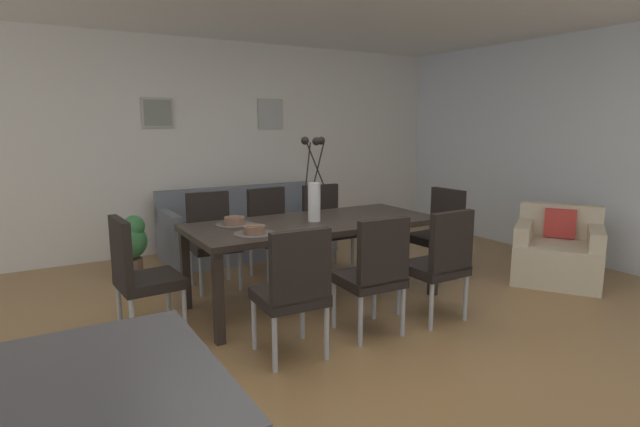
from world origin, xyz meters
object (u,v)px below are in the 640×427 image
Objects in this scene: bowl_near_right at (234,220)px; dining_chair_near_right at (212,235)px; framed_picture_left at (158,113)px; dining_chair_mid_right at (325,223)px; potted_plant at (130,244)px; dining_chair_head_west at (138,272)px; centerpiece_vase at (314,189)px; armchair at (557,253)px; dining_chair_head_east at (439,229)px; sofa at (248,231)px; bowl_near_left at (255,229)px; dining_chair_near_left at (294,287)px; dining_chair_far_left at (374,270)px; framed_picture_center at (270,114)px; dining_chair_mid_left at (440,260)px; dining_chair_far_right at (272,228)px; dining_table at (314,229)px.

dining_chair_near_right is at bearing 87.60° from bowl_near_right.
dining_chair_near_right is at bearing -86.17° from framed_picture_left.
dining_chair_mid_right reaches higher than potted_plant.
centerpiece_vase is at bearing 0.01° from dining_chair_head_west.
armchair is 2.97× the size of framed_picture_left.
dining_chair_head_east is at bearing -23.67° from dining_chair_near_right.
sofa is at bearing 51.76° from dining_chair_near_right.
dining_chair_head_west reaches higher than sofa.
dining_chair_head_west reaches higher than bowl_near_left.
centerpiece_vase is 2.66m from armchair.
dining_chair_near_left and dining_chair_near_right have the same top height.
bowl_near_left is 1.00× the size of bowl_near_right.
framed_picture_left is at bearing 102.80° from dining_chair_far_left.
dining_chair_mid_left is at bearing -91.48° from framed_picture_center.
dining_chair_far_right is (0.64, -0.01, 0.00)m from dining_chair_near_right.
dining_chair_head_east is 1.25× the size of centerpiece_vase.
dining_chair_mid_right reaches higher than bowl_near_right.
bowl_near_right is at bearing 162.13° from centerpiece_vase.
sofa is (-0.49, 2.80, -0.23)m from dining_chair_mid_left.
centerpiece_vase is 0.74m from bowl_near_right.
dining_chair_near_left is 3.52m from framed_picture_left.
bowl_near_left is 0.43m from bowl_near_right.
dining_chair_near_left is 1.33m from dining_chair_mid_left.
framed_picture_left reaches higher than dining_chair_near_left.
framed_picture_center is at bearing 47.82° from dining_chair_near_right.
dining_chair_near_left is 1.00× the size of dining_chair_head_west.
dining_chair_far_left is at bearing -70.05° from dining_chair_near_right.
centerpiece_vase is 4.32× the size of bowl_near_right.
dining_chair_near_right is at bearing 179.08° from dining_chair_far_right.
bowl_near_right is (-2.14, 0.23, 0.27)m from dining_chair_head_east.
bowl_near_left is at bearing 170.88° from armchair.
potted_plant is at bearing 118.64° from dining_chair_far_left.
dining_chair_far_right is at bearing -0.92° from dining_chair_near_right.
dining_chair_mid_left is 1.37× the size of potted_plant.
bowl_near_left is at bearing 135.91° from dining_chair_far_left.
dining_chair_head_east is (0.84, 0.88, 0.00)m from dining_chair_mid_left.
dining_table is 1.08m from dining_chair_mid_right.
armchair is (2.45, -1.61, -0.23)m from dining_chair_far_right.
dining_chair_near_left and dining_chair_far_right have the same top height.
framed_picture_center is at bearing 62.09° from bowl_near_left.
dining_chair_head_west is 0.45× the size of sofa.
framed_picture_left reaches higher than dining_chair_head_east.
dining_chair_head_west reaches higher than armchair.
dining_chair_near_right is 1.27m from dining_chair_mid_right.
dining_chair_head_west is (-1.52, 0.87, 0.00)m from dining_chair_far_left.
dining_chair_mid_right reaches higher than sofa.
dining_chair_near_right is 1.16m from bowl_near_left.
dining_table is at bearing -49.70° from potted_plant.
dining_chair_near_right is 1.29m from sofa.
dining_chair_far_left is 1.00× the size of dining_chair_head_west.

